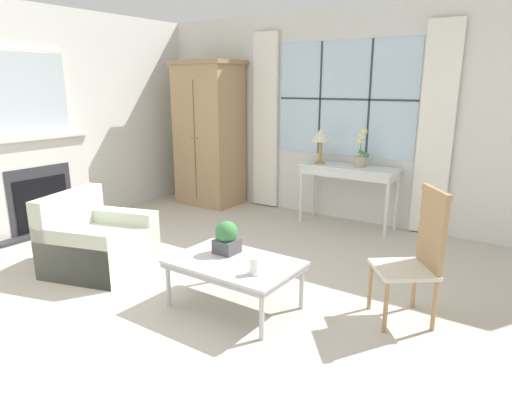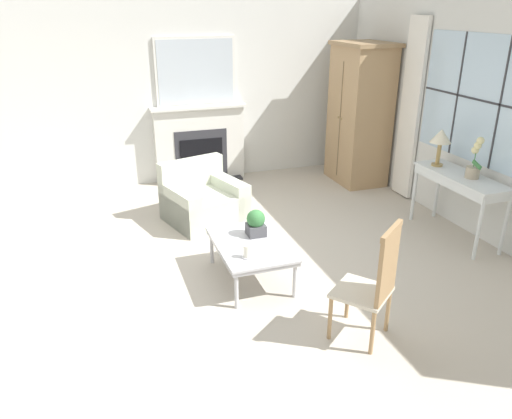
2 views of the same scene
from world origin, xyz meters
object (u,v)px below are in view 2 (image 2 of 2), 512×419
at_px(coffee_table, 251,247).
at_px(potted_plant_small, 256,223).
at_px(fireplace, 199,136).
at_px(armoire, 360,114).
at_px(table_lamp, 441,138).
at_px(console_table, 460,182).
at_px(pillar_candle, 247,252).
at_px(armchair_upholstered, 203,202).
at_px(side_chair_wooden, 375,280).
at_px(potted_orchid, 474,163).

bearing_deg(coffee_table, potted_plant_small, 145.41).
relative_size(fireplace, armoire, 1.03).
bearing_deg(table_lamp, console_table, 6.53).
distance_m(fireplace, pillar_candle, 3.66).
relative_size(fireplace, armchair_upholstered, 1.99).
bearing_deg(fireplace, pillar_candle, -5.74).
height_order(fireplace, pillar_candle, fireplace).
relative_size(table_lamp, potted_plant_small, 1.64).
bearing_deg(armoire, pillar_candle, -44.78).
relative_size(console_table, coffee_table, 1.21).
distance_m(armoire, coffee_table, 3.69).
distance_m(armoire, pillar_candle, 3.97).
height_order(table_lamp, side_chair_wooden, table_lamp).
distance_m(armchair_upholstered, side_chair_wooden, 3.11).
relative_size(coffee_table, potted_plant_small, 3.70).
bearing_deg(potted_plant_small, console_table, 90.55).
distance_m(console_table, table_lamp, 0.61).
height_order(armchair_upholstered, coffee_table, armchair_upholstered).
height_order(potted_orchid, coffee_table, potted_orchid).
bearing_deg(fireplace, coffee_table, -4.03).
bearing_deg(table_lamp, pillar_candle, -72.49).
bearing_deg(armchair_upholstered, table_lamp, 68.69).
xyz_separation_m(table_lamp, coffee_table, (0.60, -2.69, -0.79)).
bearing_deg(console_table, pillar_candle, -80.36).
xyz_separation_m(armchair_upholstered, side_chair_wooden, (2.99, 0.77, 0.33)).
height_order(potted_orchid, armchair_upholstered, potted_orchid).
bearing_deg(pillar_candle, console_table, 99.64).
bearing_deg(console_table, armchair_upholstered, -117.71).
relative_size(table_lamp, potted_orchid, 0.94).
distance_m(potted_orchid, armchair_upholstered, 3.39).
distance_m(side_chair_wooden, potted_plant_small, 1.57).
bearing_deg(pillar_candle, armchair_upholstered, 179.40).
relative_size(table_lamp, pillar_candle, 3.25).
xyz_separation_m(armoire, side_chair_wooden, (3.80, -1.97, -0.51)).
height_order(armoire, pillar_candle, armoire).
height_order(table_lamp, coffee_table, table_lamp).
height_order(armoire, armchair_upholstered, armoire).
xyz_separation_m(armoire, pillar_candle, (2.78, -2.76, -0.61)).
height_order(console_table, potted_orchid, potted_orchid).
bearing_deg(armchair_upholstered, fireplace, 168.25).
relative_size(fireplace, console_table, 1.76).
height_order(armoire, side_chair_wooden, armoire).
height_order(table_lamp, armchair_upholstered, table_lamp).
distance_m(armoire, potted_plant_small, 3.46).
bearing_deg(pillar_candle, potted_orchid, 96.95).
distance_m(potted_orchid, potted_plant_small, 2.69).
bearing_deg(potted_orchid, coffee_table, -88.76).
xyz_separation_m(table_lamp, potted_orchid, (0.54, 0.08, -0.17)).
xyz_separation_m(fireplace, armoire, (0.85, 2.40, 0.36)).
height_order(fireplace, coffee_table, fireplace).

